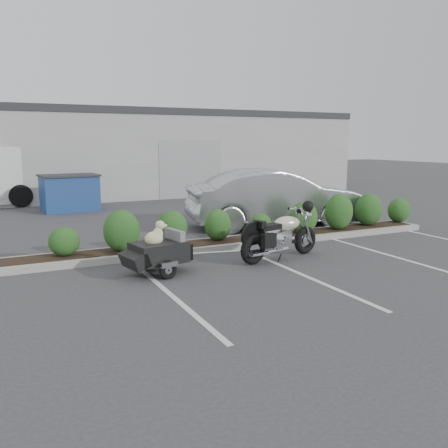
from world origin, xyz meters
name	(u,v)px	position (x,y,z in m)	size (l,w,h in m)	color
ground	(230,273)	(0.00, 0.00, 0.00)	(90.00, 90.00, 0.00)	#38383A
planter_kerb	(227,243)	(1.00, 2.20, 0.07)	(12.00, 1.00, 0.15)	#9E9E93
building	(80,152)	(0.00, 17.00, 2.00)	(26.00, 10.00, 4.00)	#9EA099
motorcycle	(281,236)	(1.51, 0.55, 0.51)	(2.21, 0.94, 1.28)	black
pet_trailer	(158,252)	(-1.28, 0.57, 0.45)	(1.80, 1.03, 1.06)	black
sedan	(275,198)	(3.51, 4.00, 0.86)	(1.83, 5.24, 1.73)	#AFB0B7
dumpster	(70,192)	(-1.56, 10.18, 0.68)	(2.16, 1.57, 1.35)	navy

